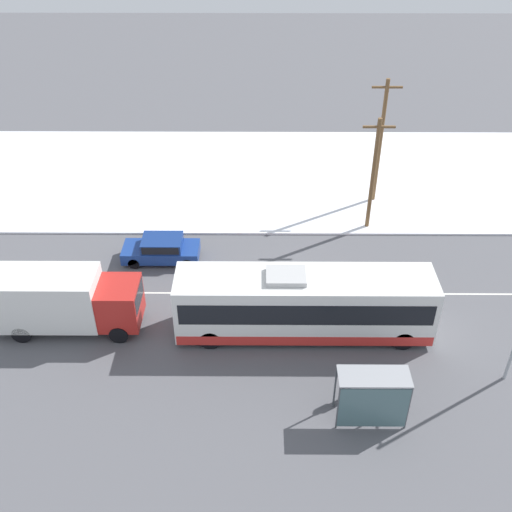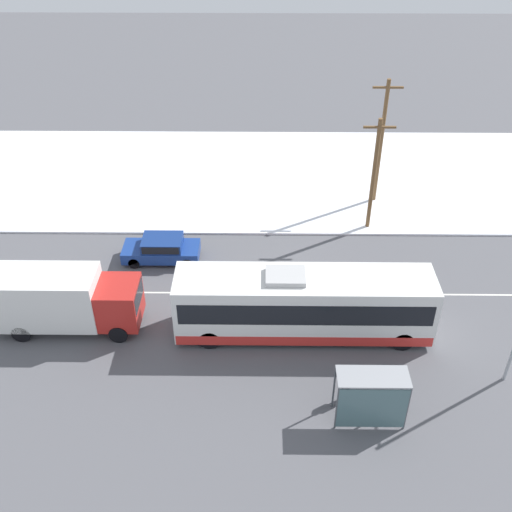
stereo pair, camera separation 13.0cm
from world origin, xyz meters
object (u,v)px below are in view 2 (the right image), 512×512
object	(u,v)px
bus_shelter	(372,394)
pedestrian_at_stop	(346,383)
box_truck	(61,299)
utility_pole_snowlot	(381,141)
city_bus	(304,304)
sedan_car	(162,248)
utility_pole_roadside	(374,173)

from	to	relation	value
bus_shelter	pedestrian_at_stop	bearing A→B (deg)	123.96
box_truck	bus_shelter	xyz separation A→B (m)	(13.82, -5.69, -0.04)
utility_pole_snowlot	city_bus	bearing A→B (deg)	-112.85
sedan_car	bus_shelter	bearing A→B (deg)	131.24
bus_shelter	utility_pole_snowlot	world-z (taller)	utility_pole_snowlot
sedan_car	pedestrian_at_stop	xyz separation A→B (m)	(9.10, -10.10, 0.21)
bus_shelter	utility_pole_roadside	size ratio (longest dim) A/B	0.41
sedan_car	pedestrian_at_stop	bearing A→B (deg)	132.03
pedestrian_at_stop	bus_shelter	world-z (taller)	bus_shelter
pedestrian_at_stop	utility_pole_roadside	bearing A→B (deg)	78.02
city_bus	sedan_car	distance (m)	9.60
utility_pole_roadside	sedan_car	bearing A→B (deg)	-163.80
city_bus	bus_shelter	distance (m)	5.95
bus_shelter	sedan_car	bearing A→B (deg)	131.24
city_bus	utility_pole_snowlot	size ratio (longest dim) A/B	1.48
utility_pole_roadside	utility_pole_snowlot	distance (m)	3.42
city_bus	utility_pole_snowlot	distance (m)	13.94
sedan_car	utility_pole_snowlot	xyz separation A→B (m)	(12.85, 6.75, 3.45)
box_truck	utility_pole_roadside	size ratio (longest dim) A/B	1.01
city_bus	utility_pole_snowlot	bearing A→B (deg)	67.15
pedestrian_at_stop	utility_pole_snowlot	distance (m)	17.56
utility_pole_snowlot	bus_shelter	bearing A→B (deg)	-99.19
box_truck	bus_shelter	distance (m)	14.94
box_truck	sedan_car	bearing A→B (deg)	55.43
city_bus	utility_pole_roadside	world-z (taller)	utility_pole_roadside
pedestrian_at_stop	city_bus	bearing A→B (deg)	110.44
sedan_car	utility_pole_roadside	size ratio (longest dim) A/B	0.60
pedestrian_at_stop	bus_shelter	bearing A→B (deg)	-56.04
box_truck	bus_shelter	bearing A→B (deg)	-22.37
pedestrian_at_stop	utility_pole_roadside	xyz separation A→B (m)	(2.88, 13.58, 2.70)
city_bus	sedan_car	bearing A→B (deg)	141.99
box_truck	pedestrian_at_stop	distance (m)	13.75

